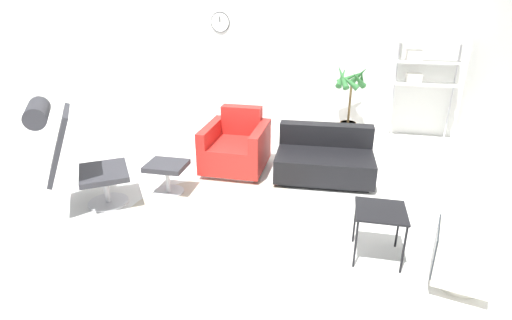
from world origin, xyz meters
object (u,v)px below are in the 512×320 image
object	(u,v)px
lounge_chair	(68,146)
potted_plant	(350,100)
ottoman	(167,171)
armchair_red	(236,148)
side_table	(380,215)
shelf_unit	(422,66)
crt_television	(464,256)
couch_low	(324,160)

from	to	relation	value
lounge_chair	potted_plant	bearing A→B (deg)	102.32
lounge_chair	ottoman	bearing A→B (deg)	90.00
ottoman	lounge_chair	bearing A→B (deg)	-146.04
armchair_red	side_table	size ratio (longest dim) A/B	1.84
side_table	potted_plant	size ratio (longest dim) A/B	0.40
shelf_unit	crt_television	bearing A→B (deg)	-92.23
armchair_red	crt_television	bearing A→B (deg)	141.36
ottoman	side_table	bearing A→B (deg)	-18.55
armchair_red	potted_plant	size ratio (longest dim) A/B	0.74
side_table	armchair_red	bearing A→B (deg)	136.19
side_table	crt_television	xyz separation A→B (m)	(0.63, -0.27, -0.13)
ottoman	armchair_red	bearing A→B (deg)	54.77
couch_low	armchair_red	bearing A→B (deg)	-2.83
couch_low	crt_television	bearing A→B (deg)	119.42
armchair_red	side_table	xyz separation A→B (m)	(1.72, -1.65, 0.14)
ottoman	crt_television	distance (m)	3.14
armchair_red	potted_plant	xyz separation A→B (m)	(1.45, 1.60, 0.34)
potted_plant	shelf_unit	bearing A→B (deg)	7.66
ottoman	crt_television	xyz separation A→B (m)	(2.96, -1.05, 0.02)
couch_low	potted_plant	world-z (taller)	potted_plant
armchair_red	side_table	world-z (taller)	armchair_red
ottoman	side_table	size ratio (longest dim) A/B	0.95
side_table	potted_plant	bearing A→B (deg)	94.68
lounge_chair	shelf_unit	bearing A→B (deg)	94.88
ottoman	couch_low	bearing A→B (deg)	25.72
ottoman	side_table	world-z (taller)	side_table
side_table	potted_plant	distance (m)	3.27
lounge_chair	couch_low	distance (m)	3.00
couch_low	shelf_unit	bearing A→B (deg)	-129.46
lounge_chair	crt_television	bearing A→B (deg)	48.51
couch_low	side_table	distance (m)	1.74
armchair_red	crt_television	size ratio (longest dim) A/B	1.51
ottoman	potted_plant	xyz separation A→B (m)	(2.07, 2.47, 0.35)
shelf_unit	couch_low	bearing A→B (deg)	-127.13
couch_low	potted_plant	bearing A→B (deg)	-102.46
lounge_chair	side_table	xyz separation A→B (m)	(3.15, -0.23, -0.31)
armchair_red	potted_plant	world-z (taller)	potted_plant
crt_television	couch_low	bearing A→B (deg)	45.33
crt_television	potted_plant	distance (m)	3.65
side_table	crt_television	size ratio (longest dim) A/B	0.82
couch_low	ottoman	bearing A→B (deg)	23.39
armchair_red	crt_television	xyz separation A→B (m)	(2.35, -1.92, 0.00)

